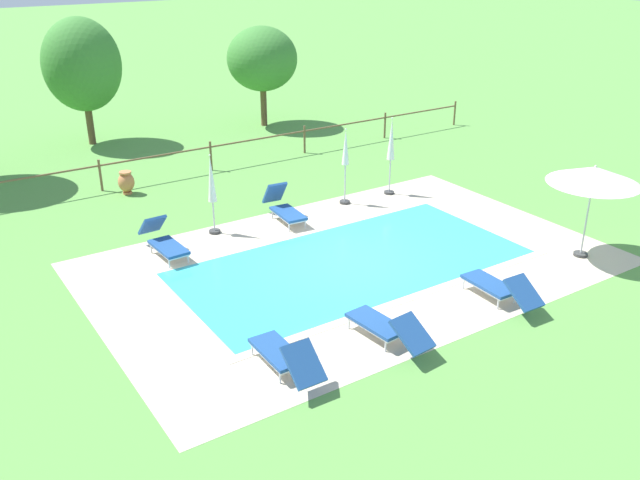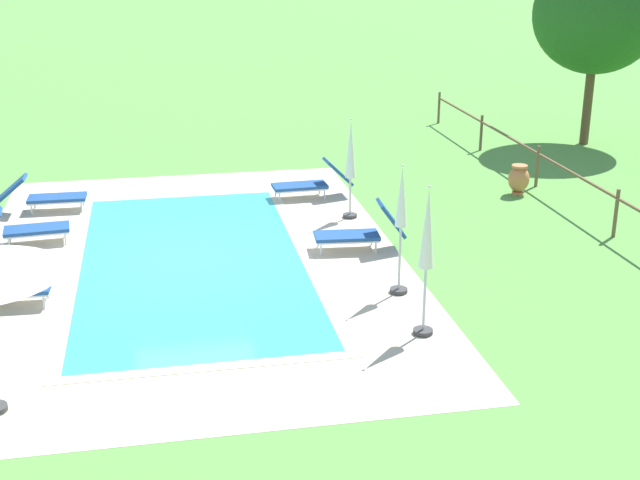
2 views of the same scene
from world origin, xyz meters
name	(u,v)px [view 2 (image 2 of 2)]	position (x,y,z in m)	size (l,w,h in m)	color
ground_plane	(192,261)	(0.00, 0.00, 0.00)	(160.00, 160.00, 0.00)	#599342
pool_deck_paving	(192,261)	(0.00, 0.00, 0.00)	(12.76, 8.25, 0.01)	beige
swimming_pool_water	(192,261)	(0.00, 0.00, 0.01)	(8.74, 4.23, 0.01)	#38C6D1
pool_coping_rim	(192,260)	(0.00, 0.00, 0.01)	(9.22, 4.71, 0.01)	beige
sun_lounger_north_near_steps	(360,231)	(0.03, 3.38, 0.40)	(0.75, 1.87, 1.01)	navy
sun_lounger_north_far	(311,182)	(-3.76, 3.07, 0.38)	(0.69, 1.95, 0.92)	navy
sun_lounger_north_end	(44,196)	(-3.85, -3.15, 0.38)	(0.63, 1.98, 0.87)	navy
sun_lounger_south_near_corner	(21,228)	(-1.60, -3.37, 0.36)	(0.78, 2.08, 0.79)	navy
patio_umbrella_closed_row_west	(427,240)	(3.99, 3.48, 1.60)	(0.32, 0.32, 2.49)	#383838
patio_umbrella_closed_row_mid_west	(351,157)	(-2.07, 3.66, 1.41)	(0.32, 0.32, 2.27)	#383838
patio_umbrella_closed_row_centre	(401,212)	(2.30, 3.56, 1.52)	(0.32, 0.32, 2.37)	#383838
terracotta_urn_near_fence	(519,179)	(-3.03, 8.10, 0.40)	(0.51, 0.51, 0.75)	#C67547
perimeter_fence	(617,205)	(0.28, 8.84, 0.70)	(23.43, 0.08, 1.05)	brown
tree_west_mid	(597,14)	(-7.71, 12.24, 3.84)	(3.68, 3.68, 5.58)	brown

